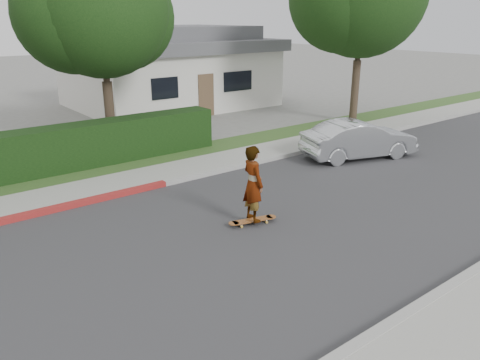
{
  "coord_description": "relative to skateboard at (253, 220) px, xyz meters",
  "views": [
    {
      "loc": [
        -5.22,
        -7.6,
        4.74
      ],
      "look_at": [
        1.34,
        0.88,
        1.0
      ],
      "focal_mm": 35.0,
      "sensor_mm": 36.0,
      "label": 1
    }
  ],
  "objects": [
    {
      "name": "car_silver",
      "position": [
        6.56,
        2.11,
        0.56
      ],
      "size": [
        4.3,
        2.61,
        1.34
      ],
      "primitive_type": "imported",
      "rotation": [
        0.0,
        0.0,
        1.26
      ],
      "color": "silver",
      "rests_on": "ground"
    },
    {
      "name": "ground",
      "position": [
        -1.34,
        -0.38,
        -0.11
      ],
      "size": [
        120.0,
        120.0,
        0.0
      ],
      "primitive_type": "plane",
      "color": "slate",
      "rests_on": "ground"
    },
    {
      "name": "curb_far",
      "position": [
        -1.34,
        3.72,
        -0.03
      ],
      "size": [
        60.0,
        0.2,
        0.15
      ],
      "primitive_type": "cube",
      "color": "#9E9E99",
      "rests_on": "ground"
    },
    {
      "name": "skateboard",
      "position": [
        0.0,
        0.0,
        0.0
      ],
      "size": [
        1.25,
        0.55,
        0.11
      ],
      "rotation": [
        0.0,
        0.0,
        -0.26
      ],
      "color": "gold",
      "rests_on": "ground"
    },
    {
      "name": "tree_center",
      "position": [
        0.14,
        8.81,
        4.8
      ],
      "size": [
        5.66,
        4.84,
        7.44
      ],
      "color": "#33261C",
      "rests_on": "ground"
    },
    {
      "name": "house",
      "position": [
        6.66,
        15.62,
        1.99
      ],
      "size": [
        10.6,
        8.6,
        4.3
      ],
      "color": "beige",
      "rests_on": "ground"
    },
    {
      "name": "skateboarder",
      "position": [
        0.0,
        0.0,
        0.94
      ],
      "size": [
        0.52,
        0.72,
        1.84
      ],
      "primitive_type": "imported",
      "rotation": [
        0.0,
        0.0,
        1.45
      ],
      "color": "white",
      "rests_on": "skateboard"
    },
    {
      "name": "sidewalk_far",
      "position": [
        -1.34,
        4.62,
        -0.05
      ],
      "size": [
        60.0,
        1.6,
        0.12
      ],
      "primitive_type": "cube",
      "color": "gray",
      "rests_on": "ground"
    },
    {
      "name": "curb_near",
      "position": [
        -1.34,
        -4.48,
        -0.03
      ],
      "size": [
        60.0,
        0.2,
        0.15
      ],
      "primitive_type": "cube",
      "color": "#9E9E99",
      "rests_on": "ground"
    },
    {
      "name": "planting_strip",
      "position": [
        -1.34,
        6.22,
        -0.06
      ],
      "size": [
        60.0,
        1.6,
        0.1
      ],
      "primitive_type": "cube",
      "color": "#2D4C1E",
      "rests_on": "ground"
    },
    {
      "name": "road",
      "position": [
        -1.34,
        -0.38,
        -0.1
      ],
      "size": [
        60.0,
        8.0,
        0.01
      ],
      "primitive_type": "cube",
      "color": "#2D2D30",
      "rests_on": "ground"
    }
  ]
}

